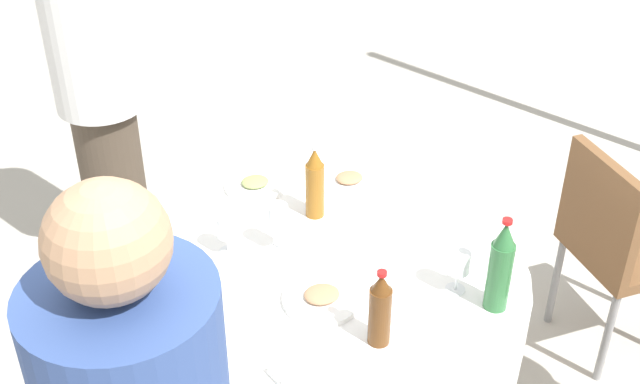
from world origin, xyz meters
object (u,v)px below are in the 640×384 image
object	(u,v)px
plate_far	(349,181)
plate_outer	(255,185)
dining_table	(320,294)
chair_south	(616,239)
bottle_amber_inner	(315,184)
bottle_green_front	(500,267)
person_inner	(101,103)
wine_glass_east	(458,263)
wine_glass_right	(278,219)
plate_west	(322,298)
bottle_brown_near	(380,310)
wine_glass_rear	(227,228)

from	to	relation	value
plate_far	plate_outer	distance (m)	0.33
dining_table	chair_south	distance (m)	1.15
bottle_amber_inner	plate_far	size ratio (longest dim) A/B	1.27
bottle_green_front	person_inner	distance (m)	1.75
bottle_green_front	wine_glass_east	distance (m)	0.13
dining_table	bottle_green_front	world-z (taller)	bottle_green_front
dining_table	wine_glass_east	bearing A→B (deg)	-39.88
wine_glass_right	plate_far	size ratio (longest dim) A/B	0.78
plate_west	chair_south	size ratio (longest dim) A/B	0.27
dining_table	wine_glass_right	distance (m)	0.30
plate_west	chair_south	distance (m)	1.25
plate_far	person_inner	bearing A→B (deg)	136.08
plate_far	wine_glass_east	bearing A→B (deg)	-81.59
wine_glass_right	bottle_amber_inner	bearing A→B (deg)	39.50
bottle_brown_near	chair_south	distance (m)	1.24
wine_glass_rear	plate_outer	xyz separation A→B (m)	(0.18, 0.32, -0.08)
wine_glass_rear	chair_south	xyz separation A→B (m)	(1.41, -0.11, -0.31)
bottle_green_front	chair_south	bearing A→B (deg)	27.43
person_inner	chair_south	bearing A→B (deg)	-58.69
plate_outer	chair_south	distance (m)	1.33
bottle_brown_near	plate_outer	world-z (taller)	bottle_brown_near
plate_west	chair_south	bearing A→B (deg)	9.47
bottle_brown_near	plate_west	distance (m)	0.25
wine_glass_right	wine_glass_rear	bearing A→B (deg)	166.79
dining_table	plate_far	bearing A→B (deg)	56.97
bottle_green_front	wine_glass_rear	xyz separation A→B (m)	(-0.67, 0.50, -0.05)
wine_glass_rear	wine_glass_right	bearing A→B (deg)	-13.21
bottle_green_front	plate_west	distance (m)	0.52
bottle_brown_near	wine_glass_rear	distance (m)	0.60
wine_glass_right	plate_outer	distance (m)	0.38
bottle_amber_inner	plate_far	bearing A→B (deg)	37.99
bottle_brown_near	plate_west	xyz separation A→B (m)	(-0.09, 0.21, -0.10)
bottle_amber_inner	chair_south	distance (m)	1.16
bottle_green_front	plate_west	bearing A→B (deg)	158.50
bottle_green_front	chair_south	world-z (taller)	bottle_green_front
wine_glass_right	chair_south	world-z (taller)	wine_glass_right
wine_glass_right	plate_west	distance (m)	0.30
wine_glass_east	chair_south	bearing A→B (deg)	19.16
wine_glass_right	wine_glass_rear	size ratio (longest dim) A/B	1.20
plate_outer	wine_glass_rear	bearing A→B (deg)	-118.74
wine_glass_right	plate_outer	bearing A→B (deg)	86.56
bottle_amber_inner	chair_south	size ratio (longest dim) A/B	0.31
bottle_amber_inner	wine_glass_right	bearing A→B (deg)	-140.50
plate_west	bottle_brown_near	bearing A→B (deg)	-65.68
plate_far	bottle_brown_near	bearing A→B (deg)	-104.98
bottle_amber_inner	wine_glass_right	world-z (taller)	bottle_amber_inner
dining_table	plate_west	distance (m)	0.26
plate_west	plate_far	bearing A→B (deg)	61.83
plate_west	bottle_amber_inner	bearing A→B (deg)	73.73
plate_outer	person_inner	size ratio (longest dim) A/B	0.13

